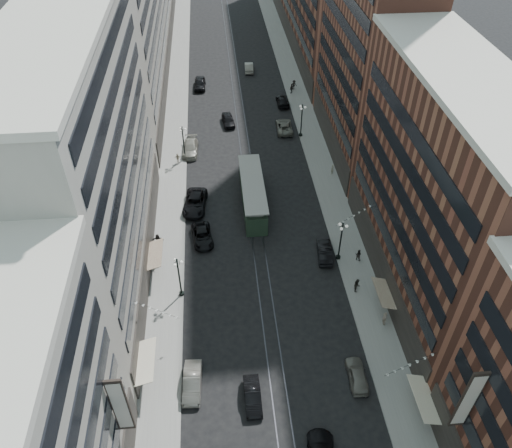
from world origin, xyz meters
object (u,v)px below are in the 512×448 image
object	(u,v)px
lamppost_sw_mid	(183,142)
pedestrian_4	(385,318)
car_5	(253,396)
pedestrian_7	(358,255)
streetcar	(253,194)
pedestrian_2	(155,262)
car_11	(284,126)
pedestrian_9	(294,85)
lamppost_sw_far	(179,276)
lamppost_se_far	(341,240)
car_10	(325,252)
car_8	(190,148)
pedestrian_8	(332,169)
pedestrian_6	(178,158)
car_4	(357,375)
pedestrian_5	(158,240)
car_9	(200,83)
car_7	(195,203)
pedestrian_extra_1	(292,88)
car_12	(282,101)
car_13	(228,120)
car_14	(249,67)
lamppost_se_mid	(302,119)
car_1	(192,382)
pedestrian_extra_0	(357,285)

from	to	relation	value
lamppost_sw_mid	pedestrian_4	world-z (taller)	lamppost_sw_mid
car_5	pedestrian_7	world-z (taller)	pedestrian_7
streetcar	pedestrian_2	world-z (taller)	streetcar
car_11	pedestrian_7	distance (m)	30.90
lamppost_sw_mid	pedestrian_9	xyz separation A→B (m)	(19.76, 21.48, -2.08)
lamppost_sw_far	lamppost_se_far	size ratio (longest dim) A/B	1.00
pedestrian_2	car_10	bearing A→B (deg)	12.78
streetcar	car_8	bearing A→B (deg)	121.65
pedestrian_7	pedestrian_4	bearing A→B (deg)	124.48
pedestrian_4	pedestrian_8	bearing A→B (deg)	6.07
car_8	pedestrian_9	world-z (taller)	pedestrian_9
pedestrian_4	pedestrian_6	xyz separation A→B (m)	(-22.06, 32.01, -0.10)
car_4	car_10	world-z (taller)	car_10
car_10	pedestrian_5	bearing A→B (deg)	-4.41
lamppost_sw_mid	pedestrian_5	bearing A→B (deg)	-99.09
car_9	pedestrian_2	bearing A→B (deg)	-94.62
car_7	pedestrian_7	size ratio (longest dim) A/B	3.99
pedestrian_7	pedestrian_8	bearing A→B (deg)	-59.62
car_5	car_8	xyz separation A→B (m)	(-5.91, 42.12, 0.12)
pedestrian_9	pedestrian_extra_1	bearing A→B (deg)	-129.03
pedestrian_6	pedestrian_9	xyz separation A→B (m)	(20.80, 22.45, 0.09)
pedestrian_2	car_12	distance (m)	43.54
car_13	car_5	bearing A→B (deg)	-96.63
lamppost_se_far	car_14	bearing A→B (deg)	96.67
car_5	car_7	bearing A→B (deg)	99.53
car_7	pedestrian_6	bearing A→B (deg)	110.30
car_5	car_13	xyz separation A→B (m)	(0.29, 50.17, 0.08)
lamppost_sw_far	car_7	bearing A→B (deg)	84.33
pedestrian_4	pedestrian_extra_1	world-z (taller)	pedestrian_extra_1
lamppost_se_mid	pedestrian_9	distance (m)	16.67
car_1	car_9	bearing A→B (deg)	92.14
car_5	pedestrian_5	size ratio (longest dim) A/B	2.62
car_4	pedestrian_4	xyz separation A→B (m)	(4.35, 6.02, 0.32)
pedestrian_8	pedestrian_extra_0	bearing A→B (deg)	45.05
lamppost_se_far	car_4	size ratio (longest dim) A/B	1.33
pedestrian_7	pedestrian_extra_1	size ratio (longest dim) A/B	0.84
pedestrian_extra_0	car_1	bearing A→B (deg)	129.96
lamppost_se_mid	car_7	xyz separation A→B (m)	(-16.88, -16.72, -2.25)
pedestrian_4	pedestrian_8	distance (m)	27.01
pedestrian_4	pedestrian_extra_0	world-z (taller)	pedestrian_4
car_5	lamppost_se_mid	bearing A→B (deg)	74.71
car_1	pedestrian_extra_0	bearing A→B (deg)	32.74
car_5	car_9	world-z (taller)	car_9
car_10	pedestrian_9	world-z (taller)	pedestrian_9
car_12	pedestrian_5	distance (m)	40.00
car_10	pedestrian_9	xyz separation A→B (m)	(2.91, 43.90, 0.27)
streetcar	pedestrian_7	bearing A→B (deg)	-45.65
car_1	pedestrian_6	world-z (taller)	pedestrian_6
car_14	car_12	bearing A→B (deg)	111.22
car_14	pedestrian_6	xyz separation A→B (m)	(-13.18, -31.44, 0.16)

